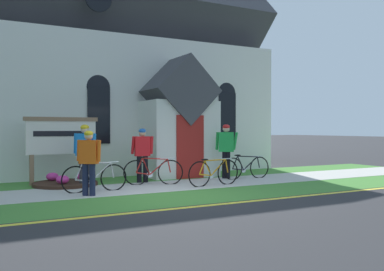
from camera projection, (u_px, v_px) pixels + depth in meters
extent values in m
plane|color=#2B2B2D|center=(120.00, 179.00, 13.92)|extent=(140.00, 140.00, 0.00)
cube|color=#B7B5AD|center=(128.00, 189.00, 11.65)|extent=(32.00, 2.16, 0.01)
cube|color=#427F33|center=(158.00, 200.00, 9.82)|extent=(32.00, 1.99, 0.01)
cube|color=#427F33|center=(107.00, 181.00, 13.42)|extent=(24.00, 1.85, 0.01)
cube|color=yellow|center=(180.00, 208.00, 8.81)|extent=(28.00, 0.16, 0.01)
cube|color=silver|center=(68.00, 110.00, 18.55)|extent=(14.56, 9.87, 4.94)
cube|color=#424247|center=(67.00, 19.00, 18.49)|extent=(15.06, 10.05, 10.05)
cube|color=silver|center=(179.00, 139.00, 14.74)|extent=(2.40, 1.60, 2.60)
cube|color=#424247|center=(179.00, 91.00, 14.71)|extent=(2.40, 1.80, 2.40)
cube|color=maroon|center=(190.00, 147.00, 14.02)|extent=(1.00, 0.06, 2.10)
cube|color=black|center=(99.00, 115.00, 14.18)|extent=(0.76, 0.06, 1.90)
cone|color=black|center=(99.00, 87.00, 14.16)|extent=(0.80, 0.06, 0.80)
cube|color=black|center=(227.00, 117.00, 16.57)|extent=(0.76, 0.06, 1.90)
cone|color=black|center=(227.00, 93.00, 16.55)|extent=(0.80, 0.06, 0.80)
cube|color=#7F6047|center=(32.00, 170.00, 12.29)|extent=(0.12, 0.12, 0.89)
cube|color=#7F6047|center=(90.00, 168.00, 13.14)|extent=(0.12, 0.12, 0.89)
cube|color=silver|center=(62.00, 138.00, 12.70)|extent=(2.05, 0.13, 0.98)
cube|color=#7F6047|center=(62.00, 119.00, 12.69)|extent=(2.17, 0.17, 0.12)
cube|color=black|center=(62.00, 134.00, 12.66)|extent=(1.64, 0.05, 0.16)
cylinder|color=#382319|center=(65.00, 184.00, 12.29)|extent=(1.84, 1.84, 0.10)
ellipsoid|color=#CC338C|center=(83.00, 176.00, 12.70)|extent=(0.36, 0.36, 0.24)
ellipsoid|color=#CC338C|center=(52.00, 177.00, 12.65)|extent=(0.36, 0.36, 0.24)
ellipsoid|color=#CC338C|center=(63.00, 180.00, 11.92)|extent=(0.36, 0.36, 0.24)
torus|color=black|center=(233.00, 169.00, 13.73)|extent=(0.74, 0.07, 0.73)
torus|color=black|center=(259.00, 168.00, 14.17)|extent=(0.74, 0.07, 0.73)
cylinder|color=black|center=(250.00, 163.00, 14.02)|extent=(0.56, 0.06, 0.45)
cylinder|color=black|center=(248.00, 156.00, 13.97)|extent=(0.77, 0.07, 0.08)
cylinder|color=black|center=(241.00, 163.00, 13.86)|extent=(0.26, 0.05, 0.48)
cylinder|color=black|center=(238.00, 169.00, 13.82)|extent=(0.42, 0.06, 0.09)
cylinder|color=black|center=(235.00, 162.00, 13.77)|extent=(0.22, 0.05, 0.42)
cylinder|color=black|center=(258.00, 162.00, 14.15)|extent=(0.12, 0.04, 0.37)
ellipsoid|color=black|center=(238.00, 155.00, 13.80)|extent=(0.24, 0.09, 0.05)
cylinder|color=silver|center=(257.00, 156.00, 14.13)|extent=(0.44, 0.05, 0.03)
cylinder|color=silver|center=(244.00, 170.00, 13.91)|extent=(0.18, 0.03, 0.18)
torus|color=black|center=(75.00, 180.00, 10.81)|extent=(0.73, 0.06, 0.73)
torus|color=black|center=(114.00, 178.00, 11.31)|extent=(0.73, 0.06, 0.73)
cylinder|color=#B7B7BC|center=(101.00, 172.00, 11.14)|extent=(0.55, 0.05, 0.48)
cylinder|color=#B7B7BC|center=(97.00, 163.00, 11.08)|extent=(0.75, 0.06, 0.06)
cylinder|color=#B7B7BC|center=(87.00, 172.00, 10.95)|extent=(0.26, 0.04, 0.49)
cylinder|color=#B7B7BC|center=(83.00, 180.00, 10.91)|extent=(0.41, 0.05, 0.09)
cylinder|color=#B7B7BC|center=(79.00, 172.00, 10.85)|extent=(0.22, 0.04, 0.43)
cylinder|color=#B7B7BC|center=(112.00, 170.00, 11.29)|extent=(0.12, 0.04, 0.41)
ellipsoid|color=black|center=(82.00, 162.00, 10.89)|extent=(0.24, 0.09, 0.05)
cylinder|color=silver|center=(111.00, 162.00, 11.27)|extent=(0.44, 0.04, 0.03)
cylinder|color=silver|center=(91.00, 181.00, 11.01)|extent=(0.18, 0.02, 0.18)
torus|color=black|center=(199.00, 174.00, 11.99)|extent=(0.75, 0.10, 0.75)
torus|color=black|center=(228.00, 172.00, 12.54)|extent=(0.75, 0.10, 0.75)
cylinder|color=orange|center=(218.00, 167.00, 12.35)|extent=(0.55, 0.08, 0.47)
cylinder|color=orange|center=(215.00, 160.00, 12.29)|extent=(0.75, 0.10, 0.04)
cylinder|color=orange|center=(208.00, 168.00, 12.15)|extent=(0.26, 0.06, 0.45)
cylinder|color=orange|center=(205.00, 175.00, 12.10)|extent=(0.41, 0.07, 0.09)
cylinder|color=orange|center=(202.00, 168.00, 12.04)|extent=(0.22, 0.05, 0.40)
cylinder|color=orange|center=(227.00, 166.00, 12.52)|extent=(0.12, 0.05, 0.39)
ellipsoid|color=black|center=(205.00, 160.00, 12.08)|extent=(0.25, 0.10, 0.05)
cylinder|color=silver|center=(226.00, 159.00, 12.49)|extent=(0.44, 0.07, 0.03)
cylinder|color=silver|center=(211.00, 175.00, 12.21)|extent=(0.18, 0.04, 0.18)
torus|color=black|center=(136.00, 173.00, 12.44)|extent=(0.71, 0.32, 0.75)
torus|color=black|center=(170.00, 172.00, 12.54)|extent=(0.71, 0.32, 0.75)
cylinder|color=#A51E19|center=(159.00, 167.00, 12.50)|extent=(0.52, 0.24, 0.47)
cylinder|color=#A51E19|center=(155.00, 159.00, 12.49)|extent=(0.70, 0.32, 0.07)
cylinder|color=#A51E19|center=(146.00, 166.00, 12.47)|extent=(0.25, 0.13, 0.50)
cylinder|color=#A51E19|center=(143.00, 174.00, 12.46)|extent=(0.39, 0.19, 0.09)
cylinder|color=#A51E19|center=(139.00, 165.00, 12.45)|extent=(0.21, 0.12, 0.44)
cylinder|color=#A51E19|center=(169.00, 166.00, 12.53)|extent=(0.12, 0.08, 0.40)
ellipsoid|color=black|center=(142.00, 157.00, 12.45)|extent=(0.25, 0.17, 0.05)
cylinder|color=silver|center=(168.00, 158.00, 12.53)|extent=(0.42, 0.19, 0.03)
cylinder|color=silver|center=(150.00, 174.00, 12.48)|extent=(0.17, 0.09, 0.18)
cylinder|color=black|center=(139.00, 169.00, 12.93)|extent=(0.15, 0.15, 0.82)
cylinder|color=black|center=(146.00, 169.00, 12.99)|extent=(0.15, 0.15, 0.82)
cube|color=red|center=(142.00, 146.00, 12.95)|extent=(0.49, 0.28, 0.60)
sphere|color=tan|center=(142.00, 133.00, 12.94)|extent=(0.21, 0.21, 0.21)
ellipsoid|color=#1E59B2|center=(142.00, 131.00, 12.94)|extent=(0.27, 0.30, 0.15)
cylinder|color=red|center=(133.00, 145.00, 12.90)|extent=(0.09, 0.22, 0.54)
cylinder|color=red|center=(152.00, 145.00, 12.99)|extent=(0.09, 0.15, 0.54)
cylinder|color=#2D2D33|center=(82.00, 171.00, 12.12)|extent=(0.15, 0.15, 0.88)
cylinder|color=#2D2D33|center=(88.00, 171.00, 12.10)|extent=(0.15, 0.15, 0.88)
cube|color=blue|center=(85.00, 145.00, 12.09)|extent=(0.52, 0.45, 0.64)
sphere|color=beige|center=(85.00, 129.00, 12.09)|extent=(0.23, 0.23, 0.23)
ellipsoid|color=gold|center=(85.00, 127.00, 12.09)|extent=(0.36, 0.37, 0.16)
cylinder|color=blue|center=(75.00, 143.00, 12.17)|extent=(0.09, 0.16, 0.58)
cylinder|color=blue|center=(94.00, 144.00, 12.02)|extent=(0.09, 0.15, 0.58)
cylinder|color=black|center=(224.00, 165.00, 14.01)|extent=(0.15, 0.15, 0.89)
cylinder|color=black|center=(228.00, 165.00, 14.00)|extent=(0.15, 0.15, 0.89)
cube|color=green|center=(226.00, 142.00, 14.00)|extent=(0.53, 0.44, 0.65)
sphere|color=beige|center=(226.00, 129.00, 13.99)|extent=(0.23, 0.23, 0.23)
ellipsoid|color=red|center=(226.00, 127.00, 13.99)|extent=(0.36, 0.37, 0.16)
cylinder|color=green|center=(217.00, 141.00, 14.06)|extent=(0.09, 0.15, 0.59)
cylinder|color=green|center=(235.00, 141.00, 13.93)|extent=(0.09, 0.25, 0.58)
cylinder|color=#191E38|center=(85.00, 180.00, 10.41)|extent=(0.15, 0.15, 0.80)
cylinder|color=#191E38|center=(92.00, 180.00, 10.38)|extent=(0.15, 0.15, 0.80)
cube|color=#E55914|center=(89.00, 152.00, 10.38)|extent=(0.48, 0.43, 0.58)
sphere|color=beige|center=(89.00, 136.00, 10.38)|extent=(0.21, 0.21, 0.21)
ellipsoid|color=gold|center=(89.00, 134.00, 10.38)|extent=(0.33, 0.33, 0.14)
cylinder|color=#E55914|center=(79.00, 151.00, 10.46)|extent=(0.09, 0.16, 0.53)
cylinder|color=#E55914|center=(99.00, 151.00, 10.30)|extent=(0.09, 0.14, 0.53)
cylinder|color=#3D2D1E|center=(207.00, 141.00, 23.01)|extent=(0.32, 0.32, 1.98)
cone|color=#195623|center=(207.00, 80.00, 22.95)|extent=(3.05, 3.05, 4.65)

